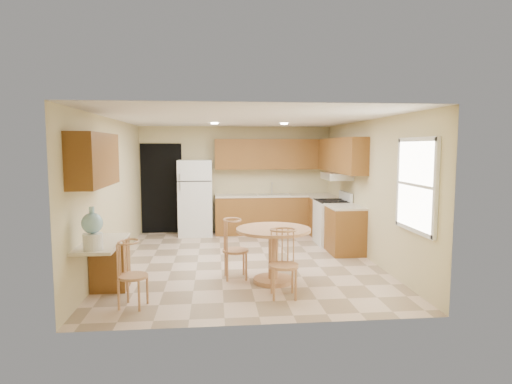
{
  "coord_description": "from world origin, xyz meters",
  "views": [
    {
      "loc": [
        -0.52,
        -7.41,
        2.01
      ],
      "look_at": [
        0.24,
        0.3,
        1.2
      ],
      "focal_mm": 30.0,
      "sensor_mm": 36.0,
      "label": 1
    }
  ],
  "objects": [
    {
      "name": "wall_back",
      "position": [
        0.0,
        2.75,
        1.25
      ],
      "size": [
        4.5,
        0.02,
        2.5
      ],
      "primitive_type": "cube",
      "color": "#CABA88",
      "rests_on": "floor"
    },
    {
      "name": "base_cab_back",
      "position": [
        0.88,
        2.45,
        0.43
      ],
      "size": [
        2.75,
        0.6,
        0.87
      ],
      "primitive_type": "cube",
      "color": "brown",
      "rests_on": "floor"
    },
    {
      "name": "desk_top",
      "position": [
        -2.0,
        -1.7,
        0.75
      ],
      "size": [
        0.5,
        1.2,
        0.04
      ],
      "primitive_type": "cube",
      "color": "beige",
      "rests_on": "desk_pedestal"
    },
    {
      "name": "wall_front",
      "position": [
        0.0,
        -2.75,
        1.25
      ],
      "size": [
        4.5,
        0.02,
        2.5
      ],
      "primitive_type": "cube",
      "color": "#CABA88",
      "rests_on": "floor"
    },
    {
      "name": "can_light_a",
      "position": [
        -0.5,
        1.2,
        2.48
      ],
      "size": [
        0.14,
        0.14,
        0.02
      ],
      "primitive_type": "cylinder",
      "color": "white",
      "rests_on": "ceiling"
    },
    {
      "name": "wall_left",
      "position": [
        -2.25,
        0.0,
        1.25
      ],
      "size": [
        0.02,
        5.5,
        2.5
      ],
      "primitive_type": "cube",
      "color": "#CABA88",
      "rests_on": "floor"
    },
    {
      "name": "ceiling",
      "position": [
        0.0,
        0.0,
        2.5
      ],
      "size": [
        4.5,
        5.5,
        0.02
      ],
      "primitive_type": "cube",
      "color": "white",
      "rests_on": "wall_back"
    },
    {
      "name": "counter_back",
      "position": [
        0.88,
        2.45,
        0.89
      ],
      "size": [
        2.75,
        0.63,
        0.04
      ],
      "primitive_type": "cube",
      "color": "beige",
      "rests_on": "base_cab_back"
    },
    {
      "name": "dining_table",
      "position": [
        0.35,
        -1.23,
        0.54
      ],
      "size": [
        1.11,
        1.11,
        0.82
      ],
      "rotation": [
        0.0,
        0.0,
        -0.08
      ],
      "color": "tan",
      "rests_on": "floor"
    },
    {
      "name": "chair_desk",
      "position": [
        -1.55,
        -2.13,
        0.51
      ],
      "size": [
        0.37,
        0.48,
        0.84
      ],
      "rotation": [
        0.0,
        0.0,
        -1.8
      ],
      "color": "tan",
      "rests_on": "floor"
    },
    {
      "name": "base_cab_right_b",
      "position": [
        1.95,
        0.4,
        0.43
      ],
      "size": [
        0.6,
        0.8,
        0.87
      ],
      "primitive_type": "cube",
      "color": "brown",
      "rests_on": "floor"
    },
    {
      "name": "floor",
      "position": [
        0.0,
        0.0,
        0.0
      ],
      "size": [
        5.5,
        5.5,
        0.0
      ],
      "primitive_type": "plane",
      "color": "beige",
      "rests_on": "ground"
    },
    {
      "name": "upper_cab_left",
      "position": [
        -2.08,
        -1.6,
        1.85
      ],
      "size": [
        0.33,
        1.4,
        0.7
      ],
      "primitive_type": "cube",
      "color": "brown",
      "rests_on": "wall_left"
    },
    {
      "name": "stove",
      "position": [
        1.92,
        1.18,
        0.47
      ],
      "size": [
        0.65,
        0.76,
        1.09
      ],
      "color": "white",
      "rests_on": "floor"
    },
    {
      "name": "can_light_b",
      "position": [
        0.9,
        1.2,
        2.48
      ],
      "size": [
        0.14,
        0.14,
        0.02
      ],
      "primitive_type": "cylinder",
      "color": "white",
      "rests_on": "ceiling"
    },
    {
      "name": "upper_cab_back",
      "position": [
        0.88,
        2.58,
        1.85
      ],
      "size": [
        2.75,
        0.33,
        0.7
      ],
      "primitive_type": "cube",
      "color": "brown",
      "rests_on": "wall_back"
    },
    {
      "name": "chair_table_b",
      "position": [
        0.4,
        -1.96,
        0.56
      ],
      "size": [
        0.4,
        0.4,
        0.91
      ],
      "rotation": [
        0.0,
        0.0,
        3.1
      ],
      "color": "tan",
      "rests_on": "floor"
    },
    {
      "name": "sink",
      "position": [
        0.85,
        2.45,
        0.91
      ],
      "size": [
        0.78,
        0.44,
        0.01
      ],
      "primitive_type": "cube",
      "color": "silver",
      "rests_on": "counter_back"
    },
    {
      "name": "counter_right_b",
      "position": [
        1.95,
        0.4,
        0.89
      ],
      "size": [
        0.63,
        0.8,
        0.04
      ],
      "primitive_type": "cube",
      "color": "beige",
      "rests_on": "base_cab_right_b"
    },
    {
      "name": "base_cab_right_a",
      "position": [
        1.95,
        1.85,
        0.43
      ],
      "size": [
        0.6,
        0.59,
        0.87
      ],
      "primitive_type": "cube",
      "color": "brown",
      "rests_on": "floor"
    },
    {
      "name": "doorway",
      "position": [
        -1.75,
        2.73,
        1.05
      ],
      "size": [
        0.9,
        0.02,
        2.1
      ],
      "primitive_type": "cube",
      "color": "black",
      "rests_on": "floor"
    },
    {
      "name": "window",
      "position": [
        2.23,
        -1.85,
        1.5
      ],
      "size": [
        0.06,
        1.12,
        1.3
      ],
      "color": "white",
      "rests_on": "wall_right"
    },
    {
      "name": "counter_right_a",
      "position": [
        1.95,
        1.85,
        0.89
      ],
      "size": [
        0.63,
        0.59,
        0.04
      ],
      "primitive_type": "cube",
      "color": "beige",
      "rests_on": "base_cab_right_a"
    },
    {
      "name": "refrigerator",
      "position": [
        -0.95,
        2.4,
        0.86
      ],
      "size": [
        0.76,
        0.74,
        1.72
      ],
      "color": "white",
      "rests_on": "floor"
    },
    {
      "name": "wall_right",
      "position": [
        2.25,
        0.0,
        1.25
      ],
      "size": [
        0.02,
        5.5,
        2.5
      ],
      "primitive_type": "cube",
      "color": "#CABA88",
      "rests_on": "floor"
    },
    {
      "name": "range_hood",
      "position": [
        2.0,
        1.18,
        1.42
      ],
      "size": [
        0.5,
        0.76,
        0.14
      ],
      "primitive_type": "cube",
      "color": "silver",
      "rests_on": "upper_cab_right"
    },
    {
      "name": "desk_pedestal",
      "position": [
        -2.0,
        -1.32,
        0.36
      ],
      "size": [
        0.48,
        0.42,
        0.72
      ],
      "primitive_type": "cube",
      "color": "brown",
      "rests_on": "floor"
    },
    {
      "name": "water_crock",
      "position": [
        -2.0,
        -2.12,
        1.01
      ],
      "size": [
        0.25,
        0.25,
        0.53
      ],
      "color": "white",
      "rests_on": "desk_top"
    },
    {
      "name": "upper_cab_right",
      "position": [
        2.08,
        1.21,
        1.85
      ],
      "size": [
        0.33,
        2.42,
        0.7
      ],
      "primitive_type": "cube",
      "color": "brown",
      "rests_on": "wall_right"
    },
    {
      "name": "chair_table_a",
      "position": [
        -0.2,
        -1.06,
        0.56
      ],
      "size": [
        0.4,
        0.52,
        0.91
      ],
      "rotation": [
        0.0,
        0.0,
        -1.51
      ],
      "color": "tan",
      "rests_on": "floor"
    }
  ]
}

